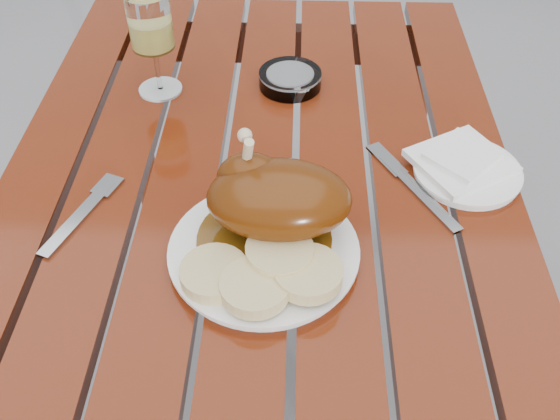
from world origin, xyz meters
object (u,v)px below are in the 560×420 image
at_px(wine_glass, 154,45).
at_px(ashtray, 290,79).
at_px(table, 263,319).
at_px(dinner_plate, 264,252).
at_px(side_plate, 467,172).

bearing_deg(wine_glass, ashtray, 5.28).
height_order(table, ashtray, ashtray).
height_order(table, wine_glass, wine_glass).
height_order(dinner_plate, ashtray, ashtray).
bearing_deg(wine_glass, table, -50.62).
bearing_deg(side_plate, table, -177.34).
distance_m(table, ashtray, 0.47).
distance_m(wine_glass, ashtray, 0.25).
bearing_deg(ashtray, table, -99.86).
relative_size(table, wine_glass, 6.50).
height_order(dinner_plate, side_plate, dinner_plate).
bearing_deg(dinner_plate, wine_glass, 117.86).
distance_m(table, wine_glass, 0.56).
bearing_deg(table, wine_glass, 129.38).
relative_size(table, side_plate, 7.17).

